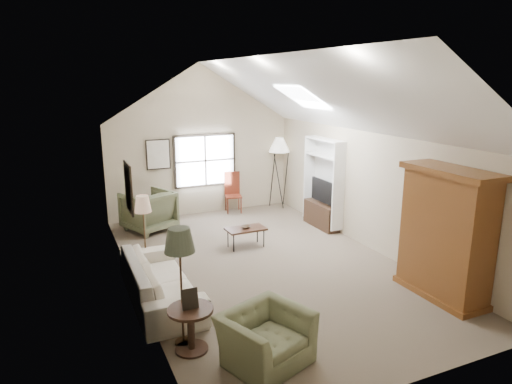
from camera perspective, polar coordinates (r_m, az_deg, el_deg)
name	(u,v)px	position (r m, az deg, el deg)	size (l,w,h in m)	color
room_shell	(265,100)	(8.43, 1.14, 11.39)	(5.01, 8.01, 4.00)	#6F5F4F
window	(205,161)	(12.34, -6.38, 3.93)	(1.72, 0.08, 1.42)	black
skylight	(303,97)	(9.83, 5.85, 11.77)	(0.80, 1.20, 0.52)	white
wall_art	(145,170)	(9.88, -13.75, 2.73)	(1.97, 3.71, 0.88)	black
armoire	(446,234)	(8.17, 22.65, -4.87)	(0.60, 1.50, 2.20)	brown
tv_alcove	(323,182)	(11.23, 8.41, 1.30)	(0.32, 1.30, 2.10)	white
media_console	(321,215)	(11.43, 8.18, -2.87)	(0.34, 1.18, 0.60)	#382316
tv_panel	(322,191)	(11.27, 8.29, 0.15)	(0.05, 0.90, 0.55)	black
sofa	(160,280)	(7.82, -11.90, -10.72)	(2.47, 0.97, 0.72)	beige
armchair_near	(266,338)	(6.17, 1.21, -17.78)	(1.06, 0.93, 0.69)	#6E704E
armchair_far	(149,211)	(11.32, -13.28, -2.30)	(1.04, 1.07, 0.97)	#595D41
coffee_table	(246,238)	(10.00, -1.27, -5.71)	(0.85, 0.47, 0.43)	#391E17
bowl	(246,227)	(9.92, -1.28, -4.40)	(0.20, 0.20, 0.05)	#322414
side_table	(191,329)	(6.47, -8.12, -16.63)	(0.62, 0.62, 0.62)	#371F16
side_chair	(233,193)	(12.51, -2.86, -0.08)	(0.43, 0.43, 1.10)	maroon
tripod_lamp	(279,172)	(12.97, 2.90, 2.54)	(0.59, 0.59, 2.03)	white
dark_lamp	(181,286)	(6.37, -9.32, -11.57)	(0.41, 0.41, 1.72)	#2A2F21
tan_lamp	(145,234)	(8.77, -13.76, -5.16)	(0.31, 0.31, 1.55)	#A18168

